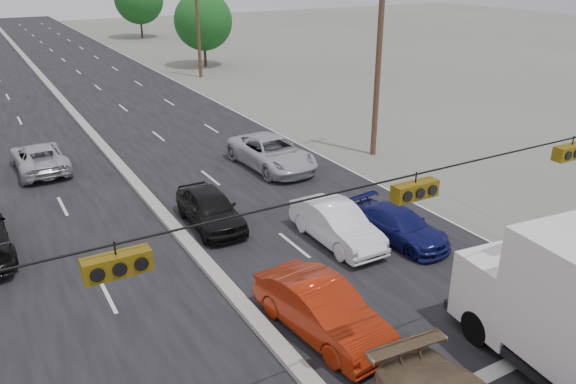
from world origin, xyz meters
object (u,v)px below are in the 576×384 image
Objects in this scene: queue_car_a at (210,209)px; queue_car_c at (272,153)px; utility_pole_right_b at (379,59)px; tree_right_mid at (203,21)px; queue_car_d at (399,226)px; oncoming_far at (39,158)px; red_sedan at (322,310)px; utility_pole_right_c at (197,18)px; queue_car_b at (337,225)px.

queue_car_c reaches higher than queue_car_a.
utility_pole_right_b is 1.40× the size of tree_right_mid.
queue_car_d is at bearing -38.28° from queue_car_a.
red_sedan is at bearing 103.96° from oncoming_far.
red_sedan is at bearing -132.99° from utility_pole_right_b.
red_sedan is 6.51m from queue_car_d.
red_sedan is 8.02m from queue_car_a.
utility_pole_right_c reaches higher than oncoming_far.
tree_right_mid is at bearing 85.24° from utility_pole_right_b.
utility_pole_right_c is 25.11m from oncoming_far.
utility_pole_right_b is at bearing -90.00° from utility_pole_right_c.
queue_car_d is at bearing -90.84° from queue_car_c.
queue_car_b is at bearing -44.56° from queue_car_a.
utility_pole_right_c reaches higher than queue_car_b.
utility_pole_right_b reaches higher than tree_right_mid.
oncoming_far is at bearing 158.91° from utility_pole_right_b.
utility_pole_right_b is 17.74m from oncoming_far.
queue_car_c reaches higher than queue_car_b.
queue_car_b is 8.58m from queue_car_c.
queue_car_a is at bearing -140.94° from queue_car_c.
red_sedan is at bearing -115.24° from queue_car_c.
utility_pole_right_c reaches higher than red_sedan.
tree_right_mid is 44.20m from red_sedan.
utility_pole_right_b is 11.15m from queue_car_d.
utility_pole_right_b is 30.11m from tree_right_mid.
oncoming_far is at bearing -130.44° from utility_pole_right_c.
oncoming_far is (-4.93, 10.07, -0.05)m from queue_car_a.
tree_right_mid reaches higher than red_sedan.
oncoming_far is (-10.23, 5.35, -0.09)m from queue_car_c.
queue_car_a is at bearing -111.02° from utility_pole_right_c.
red_sedan is 1.07× the size of queue_car_a.
queue_car_b is (3.50, 4.36, -0.03)m from red_sedan.
queue_car_b is at bearing -135.21° from utility_pole_right_b.
oncoming_far is (-8.43, 13.73, -0.04)m from queue_car_b.
utility_pole_right_b is at bearing -10.89° from queue_car_c.
oncoming_far is (-4.93, 18.09, -0.07)m from red_sedan.
queue_car_a is (-11.10, -3.89, -4.37)m from utility_pole_right_b.
utility_pole_right_c is at bearing 73.78° from queue_car_d.
tree_right_mid is 36.69m from queue_car_a.
utility_pole_right_c is at bearing 70.72° from queue_car_a.
tree_right_mid is at bearing 74.82° from queue_car_b.
utility_pole_right_b reaches higher than queue_car_c.
red_sedan is 18.75m from oncoming_far.
utility_pole_right_b is 2.30× the size of queue_car_a.
tree_right_mid is at bearing 63.43° from utility_pole_right_c.
queue_car_c is 11.55m from oncoming_far.
queue_car_c is at bearing 84.90° from queue_car_d.
utility_pole_right_c is 2.30× the size of queue_car_a.
utility_pole_right_b is at bearing -94.76° from tree_right_mid.
utility_pole_right_b is 2.38× the size of queue_car_d.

